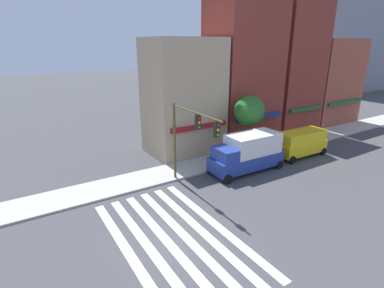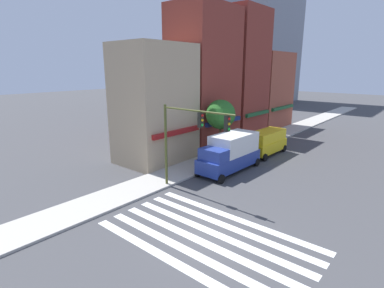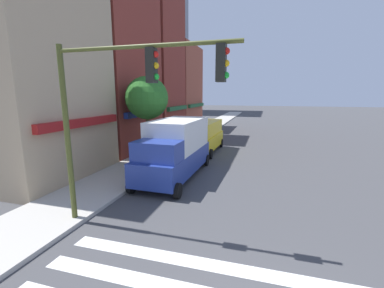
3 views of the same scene
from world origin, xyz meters
name	(u,v)px [view 1 (image 1 of 3)]	position (x,y,z in m)	size (l,w,h in m)	color
ground_plane	(175,238)	(0.00, 0.00, 0.00)	(200.00, 200.00, 0.00)	#424244
sidewalk_left	(126,183)	(0.00, 7.50, 0.07)	(120.00, 3.00, 0.15)	#B2ADA3
crosswalk_stripes	(175,238)	(0.00, 0.00, 0.00)	(5.61, 10.80, 0.01)	silver
storefront_row	(270,77)	(18.23, 11.50, 6.40)	(28.39, 5.30, 15.06)	tan
traffic_signal	(190,131)	(3.55, 4.26, 4.32)	(0.32, 5.72, 5.89)	#474C1E
box_truck_blue	(247,152)	(9.21, 4.70, 1.59)	(6.24, 2.42, 3.04)	navy
van_yellow	(301,142)	(15.64, 4.70, 1.29)	(5.05, 2.22, 2.34)	yellow
pedestrian_grey_coat	(277,139)	(15.09, 7.01, 1.07)	(0.32, 0.32, 1.77)	#23232D
fire_hydrant	(221,160)	(7.90, 6.40, 0.61)	(0.24, 0.24, 0.84)	red
street_tree	(249,111)	(11.75, 7.50, 4.12)	(2.72, 2.72, 5.35)	brown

